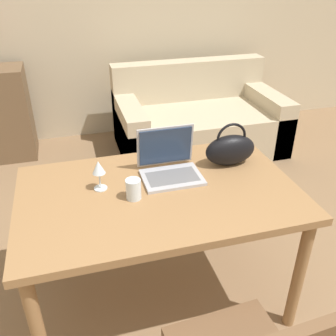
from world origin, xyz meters
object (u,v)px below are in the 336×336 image
couch (198,121)px  wine_glass (99,169)px  handbag (230,149)px  drinking_glass (133,189)px  laptop (169,162)px

couch → wine_glass: (-1.15, -1.73, 0.57)m
wine_glass → handbag: bearing=5.0°
couch → drinking_glass: (-1.01, -1.86, 0.51)m
couch → laptop: size_ratio=5.26×
couch → wine_glass: wine_glass is taller
wine_glass → handbag: 0.72m
couch → drinking_glass: bearing=-118.4°
handbag → laptop: bearing=-179.1°
drinking_glass → wine_glass: 0.20m
couch → drinking_glass: drinking_glass is taller
laptop → drinking_glass: bearing=-141.0°
laptop → couch: bearing=65.1°
couch → handbag: bearing=-104.4°
laptop → handbag: (0.35, 0.01, 0.03)m
laptop → handbag: 0.35m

